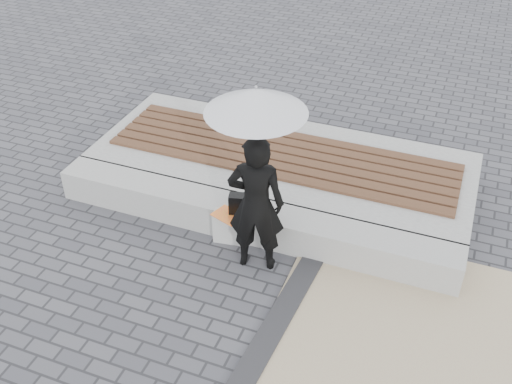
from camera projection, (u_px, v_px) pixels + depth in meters
ground at (190, 326)px, 6.09m from camera, size 80.00×80.00×0.00m
seating_ledge at (249, 219)px, 7.18m from camera, size 5.00×0.45×0.40m
timber_platform at (282, 168)px, 8.09m from camera, size 5.00×2.00×0.40m
timber_decking at (282, 154)px, 7.96m from camera, size 4.60×1.20×0.04m
woman at (256, 204)px, 6.36m from camera, size 0.69×0.53×1.68m
parasol at (256, 101)px, 5.64m from camera, size 1.01×1.01×1.29m
handbag at (245, 205)px, 6.86m from camera, size 0.40×0.22×0.26m
canvas_tote at (230, 227)px, 7.05m from camera, size 0.41×0.22×0.41m
magazine at (228, 215)px, 6.89m from camera, size 0.41×0.35×0.01m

